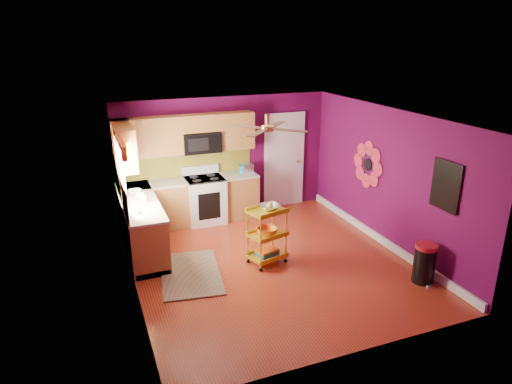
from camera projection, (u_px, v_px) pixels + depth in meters
name	position (u px, v px, depth m)	size (l,w,h in m)	color
ground	(271.00, 263.00, 7.77)	(5.00, 5.00, 0.00)	maroon
room_envelope	(274.00, 171.00, 7.24)	(4.54, 5.04, 2.52)	#570941
lower_cabinets	(170.00, 213.00, 8.77)	(2.81, 2.31, 0.94)	#945D28
electric_range	(205.00, 199.00, 9.34)	(0.76, 0.66, 1.13)	white
upper_cabinetry	(167.00, 139.00, 8.66)	(2.80, 2.30, 1.26)	#945D28
left_window	(120.00, 162.00, 7.36)	(0.08, 1.35, 1.08)	white
panel_door	(284.00, 161.00, 10.07)	(0.95, 0.11, 2.15)	white
right_wall_art	(400.00, 173.00, 7.76)	(0.04, 2.74, 1.04)	black
ceiling_fan	(267.00, 128.00, 7.19)	(1.01, 1.01, 0.26)	#BF8C3F
shag_rug	(191.00, 273.00, 7.41)	(0.93, 1.53, 0.02)	black
rolling_cart	(267.00, 233.00, 7.61)	(0.69, 0.57, 1.08)	gold
trash_can	(424.00, 263.00, 7.09)	(0.36, 0.38, 0.64)	black
teal_kettle	(243.00, 169.00, 9.51)	(0.18, 0.18, 0.21)	#136A92
toaster	(248.00, 169.00, 9.51)	(0.22, 0.15, 0.18)	beige
soap_bottle_a	(144.00, 197.00, 7.88)	(0.08, 0.08, 0.18)	#EA3F72
soap_bottle_b	(140.00, 194.00, 8.02)	(0.14, 0.14, 0.18)	white
counter_dish	(135.00, 192.00, 8.30)	(0.25, 0.25, 0.06)	white
counter_cup	(137.00, 211.00, 7.37)	(0.11, 0.11, 0.09)	white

